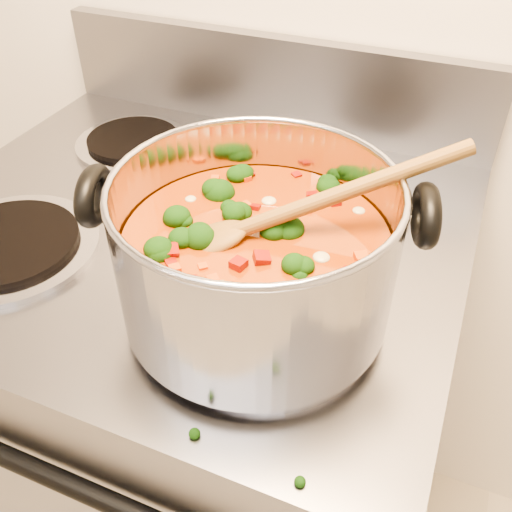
{
  "coord_description": "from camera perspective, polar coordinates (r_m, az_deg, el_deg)",
  "views": [
    {
      "loc": [
        0.29,
        0.58,
        1.4
      ],
      "look_at": [
        0.11,
        1.02,
        1.01
      ],
      "focal_mm": 40.0,
      "sensor_mm": 36.0,
      "label": 1
    }
  ],
  "objects": [
    {
      "name": "wooden_spoon",
      "position": [
        0.58,
        2.11,
        3.96
      ],
      "size": [
        0.28,
        0.18,
        0.12
      ],
      "rotation": [
        0.0,
        0.0,
        0.52
      ],
      "color": "brown",
      "rests_on": "stockpot"
    },
    {
      "name": "stockpot",
      "position": [
        0.61,
        0.01,
        0.09
      ],
      "size": [
        0.36,
        0.3,
        0.18
      ],
      "rotation": [
        0.0,
        0.0,
        0.29
      ],
      "color": "#A9A9B1",
      "rests_on": "electric_range"
    },
    {
      "name": "cooktop_crumbs",
      "position": [
        0.79,
        0.25,
        2.37
      ],
      "size": [
        0.26,
        0.08,
        0.01
      ],
      "color": "black",
      "rests_on": "electric_range"
    },
    {
      "name": "electric_range",
      "position": [
        1.15,
        -5.08,
        -14.77
      ],
      "size": [
        0.78,
        0.71,
        1.08
      ],
      "color": "gray",
      "rests_on": "ground"
    }
  ]
}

